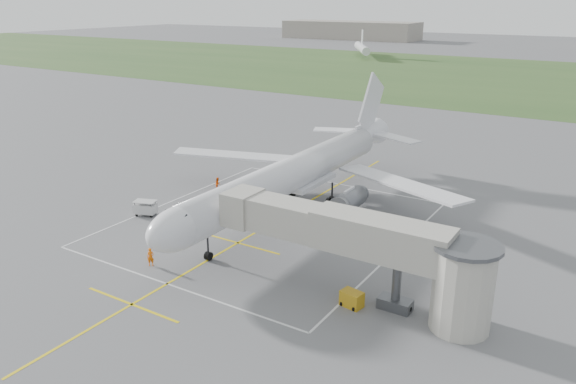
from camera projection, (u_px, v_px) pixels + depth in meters
The scene contains 10 objects.
ground at pixel (291, 212), 63.83m from camera, with size 700.00×700.00×0.00m, color #555557.
grass_strip at pixel (520, 79), 167.86m from camera, with size 700.00×120.00×0.02m, color #325324.
apron_markings at pixel (262, 229), 59.17m from camera, with size 28.20×60.00×0.01m.
airliner at pixel (294, 174), 62.99m from camera, with size 38.93×46.75×13.52m.
jet_bridge at pixel (371, 247), 43.57m from camera, with size 23.40×5.00×7.20m.
gpu_unit at pixel (352, 299), 44.17m from camera, with size 1.89×1.47×1.29m.
baggage_cart at pixel (145, 208), 62.70m from camera, with size 2.76×2.19×1.67m.
ramp_worker_nose at pixel (151, 257), 50.83m from camera, with size 0.62×0.41×1.71m, color #E55D07.
ramp_worker_wing at pixel (218, 184), 70.98m from camera, with size 0.80×0.62×1.64m, color #F05007.
distant_hangars at pixel (541, 35), 282.46m from camera, with size 345.00×49.00×12.00m.
Camera 1 is at (31.39, -50.60, 23.09)m, focal length 35.00 mm.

